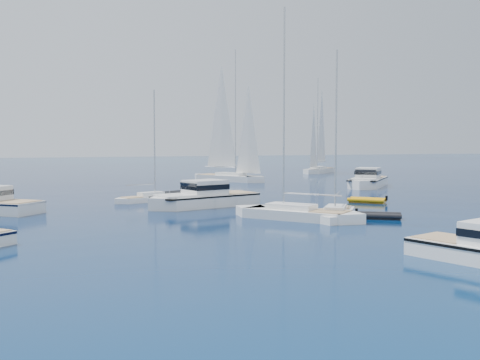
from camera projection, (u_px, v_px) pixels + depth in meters
name	position (u px, v px, depth m)	size (l,w,h in m)	color
ground	(354.00, 242.00, 32.54)	(400.00, 400.00, 0.00)	navy
motor_cruiser_centre	(203.00, 207.00, 50.53)	(3.55, 11.61, 3.05)	silver
motor_cruiser_distant	(368.00, 187.00, 72.99)	(3.69, 12.06, 3.16)	silver
sailboat_fore	(336.00, 218.00, 42.87)	(2.31, 8.88, 13.05)	white
sailboat_mid_r	(297.00, 219.00, 42.27)	(2.91, 11.20, 16.47)	white
sailboat_centre	(148.00, 201.00, 54.89)	(2.00, 7.70, 11.31)	white
sailboat_sails_r	(228.00, 181.00, 83.81)	(3.54, 13.61, 20.01)	silver
sailboat_sails_far	(319.00, 173.00, 106.60)	(3.26, 12.53, 18.42)	silver
tender_yellow	(367.00, 203.00, 53.80)	(2.01, 3.66, 0.95)	orange
tender_grey_near	(379.00, 219.00, 42.50)	(1.89, 3.39, 0.95)	black
tender_grey_far	(174.00, 195.00, 61.12)	(2.05, 3.76, 0.95)	black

